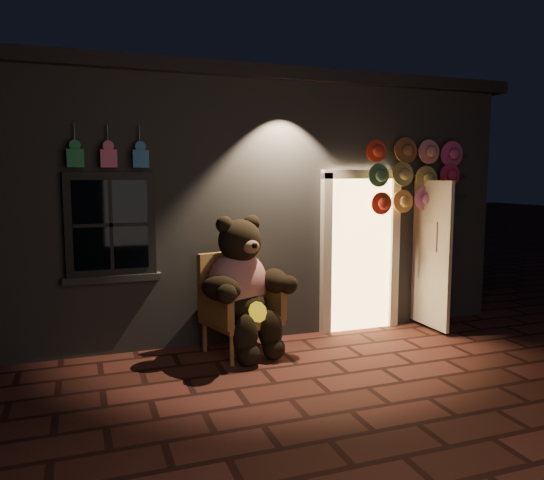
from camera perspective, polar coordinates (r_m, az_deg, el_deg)
name	(u,v)px	position (r m, az deg, el deg)	size (l,w,h in m)	color
ground	(313,378)	(5.75, 4.39, -14.59)	(60.00, 60.00, 0.00)	#5C2A23
shop_building	(218,198)	(9.14, -5.81, 4.51)	(7.30, 5.95, 3.51)	slate
wicker_armchair	(237,303)	(6.42, -3.77, -6.75)	(0.97, 0.93, 1.19)	#916038
teddy_bear	(243,286)	(6.24, -3.17, -5.00)	(1.15, 1.05, 1.65)	#B21413
hat_rack	(414,175)	(7.49, 15.02, 6.72)	(1.64, 0.22, 2.61)	#59595E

